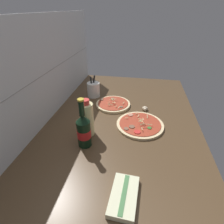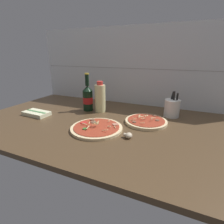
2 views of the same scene
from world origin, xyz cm
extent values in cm
cube|color=#4C3823|center=(0.00, 0.00, 1.25)|extent=(160.00, 90.00, 2.50)
cube|color=silver|center=(0.00, 45.50, 30.00)|extent=(160.00, 1.00, 60.00)
cube|color=gray|center=(0.00, 44.95, 30.00)|extent=(156.80, 0.16, 0.30)
cylinder|color=beige|center=(-0.66, -10.47, 3.18)|extent=(27.46, 27.46, 1.36)
cylinder|color=#9E3823|center=(-0.66, -10.47, 4.01)|extent=(24.17, 24.17, 0.30)
cylinder|color=brown|center=(-7.55, -3.05, 4.36)|extent=(2.66, 2.66, 0.40)
cylinder|color=#B7755B|center=(7.44, -4.09, 4.36)|extent=(3.37, 3.37, 0.40)
cylinder|color=#336628|center=(-4.52, -15.78, 4.36)|extent=(2.34, 2.34, 0.40)
cylinder|color=red|center=(-9.39, -9.26, 4.36)|extent=(3.55, 3.55, 0.40)
cylinder|color=brown|center=(-5.08, -5.94, 4.36)|extent=(3.29, 3.29, 0.40)
cylinder|color=beige|center=(8.76, -7.96, 4.58)|extent=(1.76, 2.16, 0.57)
cylinder|color=beige|center=(-0.03, -10.03, 6.78)|extent=(0.60, 2.14, 0.50)
cylinder|color=beige|center=(2.69, -2.19, 4.75)|extent=(0.53, 1.98, 0.69)
cylinder|color=beige|center=(6.31, -14.50, 5.01)|extent=(3.05, 0.59, 1.22)
cylinder|color=beige|center=(-0.65, -10.52, 6.20)|extent=(2.33, 1.75, 0.75)
cylinder|color=beige|center=(6.15, -9.04, 4.87)|extent=(2.35, 1.08, 0.75)
cylinder|color=beige|center=(-0.66, -10.46, 5.75)|extent=(1.99, 0.65, 0.49)
cylinder|color=beige|center=(-4.14, -11.92, 6.21)|extent=(1.70, 3.18, 0.50)
cylinder|color=beige|center=(0.03, -12.04, 6.80)|extent=(2.65, 1.05, 0.45)
cylinder|color=beige|center=(-2.77, -15.64, 5.40)|extent=(0.76, 3.41, 0.74)
cylinder|color=beige|center=(-0.89, -11.65, 5.94)|extent=(3.11, 1.64, 0.49)
cylinder|color=beige|center=(-7.13, -11.78, 5.05)|extent=(2.94, 0.90, 0.86)
cylinder|color=beige|center=(-1.70, -10.67, 6.90)|extent=(2.00, 2.93, 1.25)
cylinder|color=beige|center=(21.12, 9.23, 3.29)|extent=(24.09, 24.09, 1.59)
cylinder|color=#9E3823|center=(21.12, 9.23, 4.24)|extent=(21.20, 21.20, 0.30)
cylinder|color=brown|center=(15.96, 2.72, 4.59)|extent=(2.28, 2.28, 0.40)
cylinder|color=brown|center=(27.18, 10.65, 4.59)|extent=(2.35, 2.35, 0.40)
cylinder|color=brown|center=(24.40, 18.49, 4.59)|extent=(2.93, 2.93, 0.40)
cylinder|color=beige|center=(16.12, 11.49, 5.41)|extent=(0.57, 1.88, 0.94)
cylinder|color=beige|center=(14.32, 4.24, 4.84)|extent=(2.39, 0.80, 0.97)
cylinder|color=beige|center=(19.59, 12.18, 5.51)|extent=(1.97, 1.48, 1.05)
cylinder|color=beige|center=(16.78, 10.37, 5.51)|extent=(0.56, 3.32, 1.36)
cylinder|color=beige|center=(19.65, 7.71, 5.62)|extent=(2.05, 1.65, 0.37)
cylinder|color=beige|center=(24.83, 10.65, 5.62)|extent=(2.44, 1.92, 0.36)
cylinder|color=beige|center=(21.28, 10.83, 6.66)|extent=(0.66, 2.27, 1.03)
cylinder|color=beige|center=(15.02, 6.34, 5.28)|extent=(2.43, 1.31, 0.48)
cylinder|color=beige|center=(20.76, 1.83, 5.17)|extent=(2.70, 1.26, 1.13)
cylinder|color=beige|center=(18.27, 8.59, 6.10)|extent=(2.15, 2.09, 0.61)
cylinder|color=beige|center=(24.45, 8.25, 5.77)|extent=(0.48, 2.28, 0.94)
cylinder|color=beige|center=(20.73, 9.51, 6.85)|extent=(2.34, 1.87, 0.94)
cylinder|color=black|center=(-21.98, 16.24, 9.50)|extent=(6.79, 6.79, 14.00)
cone|color=black|center=(-21.98, 16.24, 18.22)|extent=(6.79, 6.79, 3.43)
cylinder|color=black|center=(-21.98, 16.24, 23.74)|extent=(2.58, 2.58, 7.62)
cylinder|color=gold|center=(-21.98, 16.24, 27.95)|extent=(2.97, 2.97, 0.80)
cylinder|color=red|center=(-21.98, 16.24, 9.78)|extent=(6.86, 6.86, 4.48)
cylinder|color=beige|center=(-12.94, 17.44, 11.68)|extent=(7.28, 7.28, 18.36)
cylinder|color=red|center=(-12.94, 17.44, 22.11)|extent=(4.00, 4.00, 2.50)
cylinder|color=beige|center=(16.60, -13.07, 3.85)|extent=(1.73, 1.73, 1.73)
ellipsoid|color=#C6B293|center=(18.14, -13.07, 3.85)|extent=(3.28, 3.85, 2.70)
cylinder|color=silver|center=(33.19, 26.54, 8.01)|extent=(9.49, 9.49, 11.01)
cylinder|color=black|center=(33.65, 26.56, 13.05)|extent=(1.37, 3.78, 12.26)
cylinder|color=black|center=(32.20, 27.56, 12.66)|extent=(3.35, 3.30, 11.52)
cylinder|color=black|center=(35.50, 26.87, 12.46)|extent=(1.60, 3.11, 11.15)
cube|color=beige|center=(-47.43, -6.44, 3.70)|extent=(17.73, 10.34, 2.40)
cube|color=#4C7F4C|center=(-47.43, -6.44, 4.98)|extent=(16.47, 2.55, 0.16)
camera|label=1|loc=(-85.94, -8.85, 62.43)|focal=28.00mm
camera|label=2|loc=(41.21, -84.69, 40.85)|focal=28.00mm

